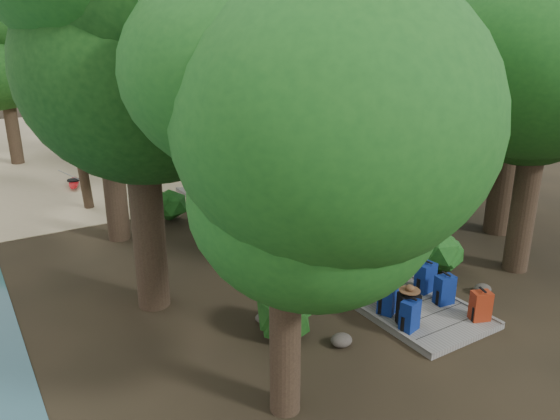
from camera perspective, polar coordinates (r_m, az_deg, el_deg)
ground at (r=14.17m, az=3.53°, el=-4.47°), size 120.00×120.00×0.00m
sand_beach at (r=28.19m, az=-15.71°, el=6.77°), size 40.00×22.00×0.02m
boardwalk at (r=14.91m, az=1.32°, el=-2.96°), size 2.00×12.00×0.12m
backpack_left_a at (r=10.70m, az=13.44°, el=-10.49°), size 0.41×0.33×0.68m
backpack_left_b at (r=10.87m, az=13.26°, el=-9.85°), size 0.46×0.39×0.72m
backpack_left_c at (r=11.20m, az=11.31°, el=-8.48°), size 0.54×0.48×0.83m
backpack_right_a at (r=11.44m, az=20.24°, el=-9.23°), size 0.44×0.38×0.66m
backpack_right_b at (r=11.82m, az=16.83°, el=-7.83°), size 0.41×0.31×0.68m
backpack_right_c at (r=12.22m, az=14.98°, el=-6.67°), size 0.44×0.34×0.71m
backpack_right_d at (r=12.63m, az=12.71°, el=-5.98°), size 0.44×0.37×0.56m
duffel_right_khaki at (r=13.10m, az=11.62°, el=-5.41°), size 0.39×0.57×0.37m
duffel_right_black at (r=13.28m, az=10.32°, el=-4.69°), size 0.62×0.86×0.49m
suitcase_on_boardwalk at (r=11.69m, az=9.13°, el=-7.54°), size 0.48×0.35×0.67m
lone_suitcase_on_sand at (r=20.72m, az=-8.52°, el=4.04°), size 0.45×0.27×0.69m
hat_brown at (r=10.67m, az=13.41°, el=-7.91°), size 0.41×0.41×0.12m
hat_white at (r=11.01m, az=11.46°, el=-6.26°), size 0.35×0.35×0.12m
kayak at (r=21.13m, az=-20.76°, el=2.78°), size 1.42×3.32×0.32m
sun_lounger at (r=23.05m, az=-3.94°, el=5.55°), size 1.06×1.78×0.55m
tree_right_a at (r=13.35m, az=25.56°, el=10.62°), size 4.93×4.93×8.21m
tree_right_b at (r=15.75m, az=24.03°, el=16.09°), size 5.89×5.89×10.52m
tree_right_c at (r=17.37m, az=9.81°, el=14.52°), size 5.04×5.04×8.72m
tree_right_d at (r=19.23m, az=10.76°, el=17.68°), size 5.78×5.78×10.60m
tree_right_e at (r=21.19m, az=2.29°, el=14.82°), size 4.55×4.55×8.19m
tree_right_f at (r=23.98m, az=2.97°, el=16.67°), size 5.23×5.23×9.35m
tree_left_a at (r=7.32m, az=0.60°, el=0.78°), size 4.01×4.01×6.69m
tree_left_b at (r=10.62m, az=-14.85°, el=13.34°), size 5.22×5.22×9.40m
tree_left_c at (r=14.72m, az=-17.91°, el=12.54°), size 4.84×4.84×8.41m
tree_back_a at (r=26.29m, az=-20.18°, el=14.68°), size 4.81×4.81×8.33m
tree_back_b at (r=28.61m, az=-14.35°, el=18.22°), size 6.19×6.19×11.05m
tree_back_c at (r=29.53m, az=-6.70°, el=15.59°), size 4.39×4.39×7.90m
tree_back_d at (r=25.08m, az=-26.90°, el=12.63°), size 4.46×4.46×7.44m
palm_right_a at (r=19.55m, az=0.22°, el=14.29°), size 4.73×4.73×8.06m
palm_right_b at (r=25.54m, az=-2.45°, el=15.33°), size 4.15×4.15×8.02m
palm_right_c at (r=25.48m, az=-10.18°, el=13.77°), size 4.33×4.33×6.89m
palm_left_a at (r=17.73m, az=-21.16°, el=10.29°), size 4.19×4.19×6.67m
rock_left_a at (r=10.35m, az=6.44°, el=-13.36°), size 0.41×0.37×0.23m
rock_left_b at (r=11.03m, az=-1.79°, el=-11.17°), size 0.32×0.29×0.18m
rock_left_c at (r=14.01m, az=-4.01°, el=-4.20°), size 0.46×0.42×0.25m
rock_left_d at (r=15.24m, az=-8.35°, el=-2.59°), size 0.29×0.26×0.16m
rock_right_a at (r=12.85m, az=20.41°, el=-7.75°), size 0.39×0.35×0.22m
rock_right_b at (r=14.34m, az=14.67°, el=-4.20°), size 0.49×0.44×0.27m
rock_right_c at (r=15.80m, az=5.09°, el=-1.66°), size 0.29×0.26×0.16m
rock_right_d at (r=18.68m, az=4.02°, el=1.82°), size 0.48×0.44×0.27m
shrub_left_a at (r=10.36m, az=1.17°, el=-10.60°), size 1.14×1.14×1.03m
shrub_left_b at (r=14.22m, az=-5.15°, el=-2.77°), size 0.84×0.84×0.76m
shrub_left_c at (r=16.57m, az=-12.22°, el=0.60°), size 1.17×1.17×1.05m
shrub_right_a at (r=13.45m, az=16.38°, el=-4.30°), size 1.09×1.09×0.98m
shrub_right_b at (r=17.37m, az=6.28°, el=2.27°), size 1.49×1.49×1.34m
shrub_right_c at (r=19.19m, az=-1.54°, el=2.96°), size 0.75×0.75×0.67m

